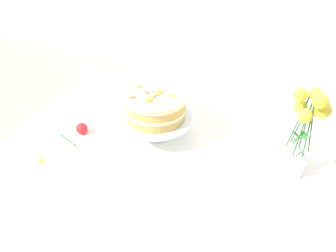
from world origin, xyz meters
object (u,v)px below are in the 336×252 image
Objects in this scene: dining_table at (175,180)px; cake_stand at (156,119)px; fallen_rose at (82,129)px; layer_cake at (156,105)px; flower_vase at (301,140)px.

cake_stand is at bearing 139.24° from dining_table.
fallen_rose is (-0.42, 0.00, 0.12)m from dining_table.
flower_vase is (0.54, 0.01, 0.01)m from layer_cake.
layer_cake is at bearing -105.30° from cake_stand.
cake_stand is 0.81× the size of flower_vase.
dining_table is 0.44m from fallen_rose.
layer_cake is 0.34m from fallen_rose.
dining_table is at bearing -162.67° from flower_vase.
cake_stand is at bearing -179.39° from flower_vase.
flower_vase is 3.12× the size of fallen_rose.
fallen_rose is at bearing -157.74° from cake_stand.
cake_stand reaches higher than fallen_rose.
flower_vase is at bearing 0.61° from cake_stand.
dining_table is 4.83× the size of cake_stand.
layer_cake is 2.12× the size of fallen_rose.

